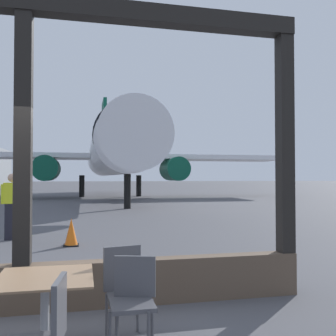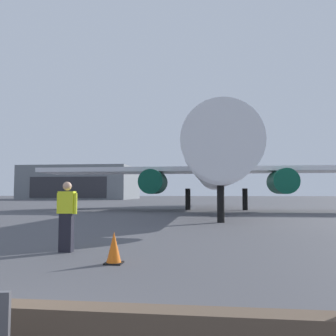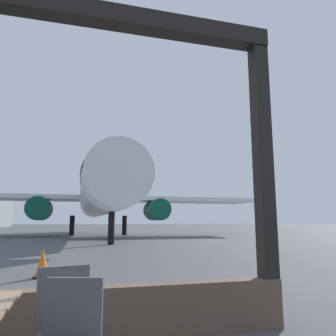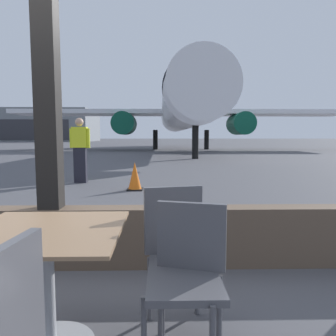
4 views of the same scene
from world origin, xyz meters
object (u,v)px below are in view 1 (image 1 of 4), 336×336
(cafe_chair_window_left, at_px, (125,285))
(traffic_cone, at_px, (71,233))
(ground_crew_worker, at_px, (12,205))
(dining_table, at_px, (45,307))
(airplane, at_px, (112,153))
(cafe_chair_aisle_left, at_px, (45,333))
(cafe_chair_aisle_right, at_px, (133,295))

(cafe_chair_window_left, relative_size, traffic_cone, 1.40)
(cafe_chair_window_left, xyz_separation_m, ground_crew_worker, (-2.28, 6.71, 0.36))
(dining_table, height_order, cafe_chair_window_left, cafe_chair_window_left)
(airplane, bearing_deg, cafe_chair_window_left, -93.84)
(dining_table, xyz_separation_m, traffic_cone, (0.05, 5.71, -0.14))
(airplane, bearing_deg, ground_crew_worker, -101.46)
(cafe_chair_aisle_left, height_order, airplane, airplane)
(cafe_chair_aisle_left, relative_size, cafe_chair_aisle_right, 1.05)
(cafe_chair_aisle_right, height_order, airplane, airplane)
(cafe_chair_window_left, relative_size, airplane, 0.03)
(dining_table, bearing_deg, traffic_cone, 89.50)
(cafe_chair_aisle_right, height_order, ground_crew_worker, ground_crew_worker)
(ground_crew_worker, relative_size, traffic_cone, 2.65)
(cafe_chair_aisle_left, relative_size, ground_crew_worker, 0.53)
(ground_crew_worker, bearing_deg, traffic_cone, -38.66)
(airplane, bearing_deg, traffic_cone, -96.71)
(cafe_chair_aisle_right, bearing_deg, cafe_chair_window_left, 96.48)
(airplane, xyz_separation_m, ground_crew_worker, (-4.08, -20.10, -2.70))
(ground_crew_worker, bearing_deg, cafe_chair_aisle_left, -78.43)
(ground_crew_worker, bearing_deg, dining_table, -77.73)
(airplane, relative_size, ground_crew_worker, 17.03)
(dining_table, height_order, cafe_chair_aisle_right, cafe_chair_aisle_right)
(dining_table, relative_size, traffic_cone, 1.31)
(cafe_chair_window_left, xyz_separation_m, cafe_chair_aisle_left, (-0.68, -1.10, 0.01))
(cafe_chair_aisle_left, xyz_separation_m, cafe_chair_aisle_right, (0.72, 0.74, -0.01))
(cafe_chair_aisle_left, xyz_separation_m, ground_crew_worker, (-1.60, 7.81, 0.35))
(airplane, bearing_deg, dining_table, -95.40)
(cafe_chair_aisle_right, distance_m, ground_crew_worker, 7.44)
(ground_crew_worker, bearing_deg, cafe_chair_aisle_right, -71.84)
(cafe_chair_aisle_left, distance_m, cafe_chair_aisle_right, 1.03)
(cafe_chair_aisle_right, xyz_separation_m, traffic_cone, (-0.75, 5.81, -0.23))
(ground_crew_worker, bearing_deg, airplane, 78.54)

